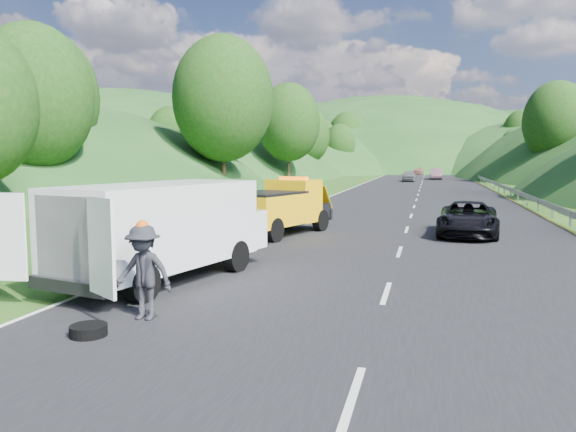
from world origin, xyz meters
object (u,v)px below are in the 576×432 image
(suitcase, at_px, (122,252))
(spare_tire, at_px, (89,337))
(child, at_px, (208,262))
(passing_suv, at_px, (467,236))
(woman, at_px, (167,263))
(white_van, at_px, (164,226))
(worker, at_px, (145,320))
(tow_truck, at_px, (281,207))

(suitcase, relative_size, spare_tire, 0.83)
(child, xyz_separation_m, passing_suv, (8.14, 7.99, 0.00))
(passing_suv, bearing_deg, woman, -133.73)
(white_van, distance_m, woman, 2.94)
(woman, height_order, child, woman)
(woman, xyz_separation_m, worker, (2.31, -5.67, 0.00))
(spare_tire, xyz_separation_m, passing_suv, (7.44, 15.27, 0.00))
(white_van, height_order, child, white_van)
(woman, relative_size, worker, 0.97)
(spare_tire, bearing_deg, suitcase, 116.14)
(child, distance_m, suitcase, 2.70)
(worker, bearing_deg, suitcase, 126.10)
(spare_tire, bearing_deg, tow_truck, 90.31)
(woman, distance_m, spare_tire, 7.11)
(tow_truck, relative_size, worker, 3.12)
(worker, relative_size, passing_suv, 0.38)
(tow_truck, bearing_deg, white_van, -77.40)
(worker, height_order, passing_suv, worker)
(suitcase, xyz_separation_m, passing_suv, (10.78, 8.47, -0.28))
(woman, relative_size, passing_suv, 0.37)
(child, xyz_separation_m, worker, (1.16, -6.08, 0.00))
(white_van, bearing_deg, passing_suv, 66.19)
(woman, height_order, suitcase, woman)
(child, height_order, passing_suv, passing_suv)
(tow_truck, bearing_deg, spare_tire, -72.84)
(woman, height_order, passing_suv, woman)
(woman, bearing_deg, white_van, -169.09)
(woman, bearing_deg, tow_truck, -28.94)
(child, xyz_separation_m, spare_tire, (0.70, -7.29, 0.00))
(tow_truck, xyz_separation_m, worker, (0.53, -12.55, -1.17))
(passing_suv, bearing_deg, suitcase, -137.68)
(child, bearing_deg, white_van, -37.02)
(child, relative_size, spare_tire, 1.36)
(suitcase, bearing_deg, spare_tire, -63.86)
(woman, bearing_deg, worker, -172.23)
(tow_truck, relative_size, passing_suv, 1.18)
(spare_tire, bearing_deg, worker, 69.04)
(woman, height_order, worker, worker)
(suitcase, bearing_deg, child, 10.43)
(passing_suv, bearing_deg, child, -131.38)
(suitcase, height_order, spare_tire, suitcase)
(worker, bearing_deg, spare_tire, -109.01)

